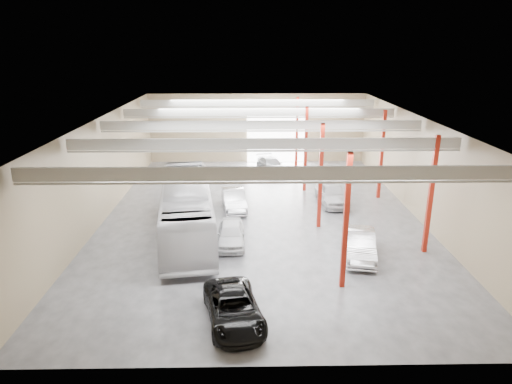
{
  "coord_description": "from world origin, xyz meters",
  "views": [
    {
      "loc": [
        -0.95,
        -30.51,
        11.76
      ],
      "look_at": [
        -0.4,
        -1.17,
        2.2
      ],
      "focal_mm": 32.0,
      "sensor_mm": 36.0,
      "label": 1
    }
  ],
  "objects_px": {
    "coach_bus": "(187,209)",
    "car_right_far": "(332,193)",
    "black_sedan": "(234,308)",
    "car_row_c": "(271,165)",
    "car_row_a": "(231,234)",
    "car_row_b": "(234,200)",
    "car_right_near": "(360,245)"
  },
  "relations": [
    {
      "from": "car_row_a",
      "to": "car_right_near",
      "type": "height_order",
      "value": "car_right_near"
    },
    {
      "from": "car_row_b",
      "to": "car_right_near",
      "type": "bearing_deg",
      "value": -54.77
    },
    {
      "from": "car_row_c",
      "to": "car_right_far",
      "type": "height_order",
      "value": "car_right_far"
    },
    {
      "from": "car_row_a",
      "to": "car_row_b",
      "type": "relative_size",
      "value": 0.91
    },
    {
      "from": "black_sedan",
      "to": "car_right_near",
      "type": "bearing_deg",
      "value": 30.33
    },
    {
      "from": "coach_bus",
      "to": "black_sedan",
      "type": "distance_m",
      "value": 10.33
    },
    {
      "from": "car_row_c",
      "to": "coach_bus",
      "type": "bearing_deg",
      "value": -128.6
    },
    {
      "from": "car_row_b",
      "to": "coach_bus",
      "type": "bearing_deg",
      "value": -128.38
    },
    {
      "from": "black_sedan",
      "to": "car_row_a",
      "type": "bearing_deg",
      "value": 81.27
    },
    {
      "from": "car_row_c",
      "to": "car_right_far",
      "type": "distance_m",
      "value": 10.29
    },
    {
      "from": "car_row_c",
      "to": "car_right_near",
      "type": "distance_m",
      "value": 19.12
    },
    {
      "from": "black_sedan",
      "to": "car_row_a",
      "type": "height_order",
      "value": "car_row_a"
    },
    {
      "from": "car_row_a",
      "to": "car_row_c",
      "type": "height_order",
      "value": "car_row_a"
    },
    {
      "from": "black_sedan",
      "to": "car_row_c",
      "type": "distance_m",
      "value": 25.17
    },
    {
      "from": "coach_bus",
      "to": "car_row_a",
      "type": "height_order",
      "value": "coach_bus"
    },
    {
      "from": "coach_bus",
      "to": "car_row_b",
      "type": "height_order",
      "value": "coach_bus"
    },
    {
      "from": "coach_bus",
      "to": "car_row_c",
      "type": "relative_size",
      "value": 2.8
    },
    {
      "from": "coach_bus",
      "to": "car_right_far",
      "type": "bearing_deg",
      "value": 21.6
    },
    {
      "from": "car_right_near",
      "to": "car_row_a",
      "type": "bearing_deg",
      "value": 175.92
    },
    {
      "from": "black_sedan",
      "to": "car_row_b",
      "type": "relative_size",
      "value": 1.09
    },
    {
      "from": "car_row_a",
      "to": "car_right_far",
      "type": "relative_size",
      "value": 0.85
    },
    {
      "from": "car_row_a",
      "to": "car_right_far",
      "type": "height_order",
      "value": "car_right_far"
    },
    {
      "from": "car_right_near",
      "to": "car_right_far",
      "type": "height_order",
      "value": "car_right_far"
    },
    {
      "from": "black_sedan",
      "to": "car_right_far",
      "type": "xyz_separation_m",
      "value": [
        7.11,
        15.61,
        0.14
      ]
    },
    {
      "from": "black_sedan",
      "to": "car_right_far",
      "type": "height_order",
      "value": "car_right_far"
    },
    {
      "from": "car_row_b",
      "to": "car_row_c",
      "type": "bearing_deg",
      "value": 65.2
    },
    {
      "from": "car_row_b",
      "to": "car_right_near",
      "type": "height_order",
      "value": "car_right_near"
    },
    {
      "from": "black_sedan",
      "to": "car_row_c",
      "type": "relative_size",
      "value": 1.07
    },
    {
      "from": "car_right_far",
      "to": "car_row_b",
      "type": "bearing_deg",
      "value": -176.31
    },
    {
      "from": "car_row_a",
      "to": "car_row_c",
      "type": "distance_m",
      "value": 17.08
    },
    {
      "from": "black_sedan",
      "to": "car_row_b",
      "type": "bearing_deg",
      "value": 80.11
    },
    {
      "from": "car_right_far",
      "to": "car_row_a",
      "type": "bearing_deg",
      "value": -140.26
    }
  ]
}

